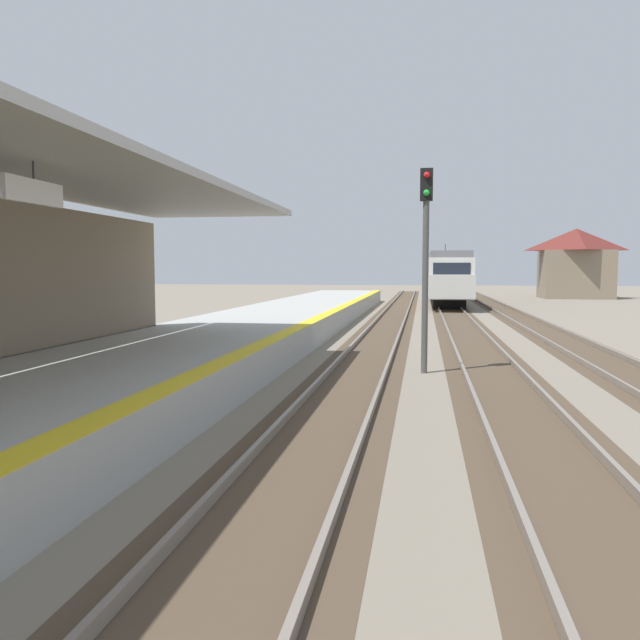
# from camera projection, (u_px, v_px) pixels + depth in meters

# --- Properties ---
(station_platform) EXTENTS (5.00, 80.00, 0.91)m
(station_platform) POSITION_uv_depth(u_px,v_px,m) (144.00, 371.00, 13.74)
(station_platform) COLOR #A8A8A3
(station_platform) RESTS_ON ground
(track_pair_nearest_platform) EXTENTS (2.34, 120.00, 0.16)m
(track_pair_nearest_platform) POSITION_uv_depth(u_px,v_px,m) (361.00, 366.00, 16.99)
(track_pair_nearest_platform) COLOR #4C3D2D
(track_pair_nearest_platform) RESTS_ON ground
(track_pair_middle) EXTENTS (2.34, 120.00, 0.16)m
(track_pair_middle) POSITION_uv_depth(u_px,v_px,m) (490.00, 369.00, 16.44)
(track_pair_middle) COLOR #4C3D2D
(track_pair_middle) RESTS_ON ground
(track_pair_far_side) EXTENTS (2.34, 120.00, 0.16)m
(track_pair_far_side) POSITION_uv_depth(u_px,v_px,m) (628.00, 373.00, 15.89)
(track_pair_far_side) COLOR #4C3D2D
(track_pair_far_side) RESTS_ON ground
(approaching_train) EXTENTS (2.93, 19.60, 4.76)m
(approaching_train) POSITION_uv_depth(u_px,v_px,m) (447.00, 276.00, 48.14)
(approaching_train) COLOR silver
(approaching_train) RESTS_ON ground
(rail_signal_post) EXTENTS (0.32, 0.34, 5.20)m
(rail_signal_post) POSITION_uv_depth(u_px,v_px,m) (426.00, 249.00, 15.92)
(rail_signal_post) COLOR #4C4C4C
(rail_signal_post) RESTS_ON ground
(distant_trackside_house) EXTENTS (6.60, 5.28, 6.40)m
(distant_trackside_house) POSITION_uv_depth(u_px,v_px,m) (576.00, 262.00, 57.70)
(distant_trackside_house) COLOR #7F705B
(distant_trackside_house) RESTS_ON ground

